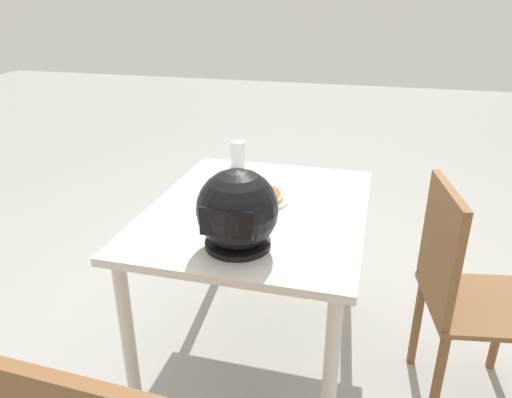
{
  "coord_description": "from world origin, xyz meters",
  "views": [
    {
      "loc": [
        -0.43,
        1.68,
        1.51
      ],
      "look_at": [
        0.02,
        -0.03,
        0.74
      ],
      "focal_mm": 33.45,
      "sensor_mm": 36.0,
      "label": 1
    }
  ],
  "objects_px": {
    "dining_table": "(258,227)",
    "chair_side": "(460,288)",
    "pizza": "(254,194)",
    "drinking_glass": "(238,154)",
    "motorcycle_helmet": "(237,211)"
  },
  "relations": [
    {
      "from": "dining_table",
      "to": "chair_side",
      "type": "height_order",
      "value": "chair_side"
    },
    {
      "from": "pizza",
      "to": "drinking_glass",
      "type": "height_order",
      "value": "drinking_glass"
    },
    {
      "from": "pizza",
      "to": "chair_side",
      "type": "bearing_deg",
      "value": 171.08
    },
    {
      "from": "chair_side",
      "to": "motorcycle_helmet",
      "type": "bearing_deg",
      "value": 18.83
    },
    {
      "from": "pizza",
      "to": "drinking_glass",
      "type": "distance_m",
      "value": 0.43
    },
    {
      "from": "motorcycle_helmet",
      "to": "pizza",
      "type": "bearing_deg",
      "value": -83.27
    },
    {
      "from": "motorcycle_helmet",
      "to": "drinking_glass",
      "type": "xyz_separation_m",
      "value": [
        0.23,
        -0.77,
        -0.07
      ]
    },
    {
      "from": "dining_table",
      "to": "motorcycle_helmet",
      "type": "relative_size",
      "value": 3.85
    },
    {
      "from": "dining_table",
      "to": "motorcycle_helmet",
      "type": "distance_m",
      "value": 0.39
    },
    {
      "from": "motorcycle_helmet",
      "to": "chair_side",
      "type": "relative_size",
      "value": 0.3
    },
    {
      "from": "dining_table",
      "to": "pizza",
      "type": "xyz_separation_m",
      "value": [
        0.03,
        -0.07,
        0.11
      ]
    },
    {
      "from": "dining_table",
      "to": "pizza",
      "type": "distance_m",
      "value": 0.14
    },
    {
      "from": "drinking_glass",
      "to": "chair_side",
      "type": "height_order",
      "value": "chair_side"
    },
    {
      "from": "pizza",
      "to": "motorcycle_helmet",
      "type": "height_order",
      "value": "motorcycle_helmet"
    },
    {
      "from": "pizza",
      "to": "motorcycle_helmet",
      "type": "relative_size",
      "value": 0.89
    }
  ]
}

